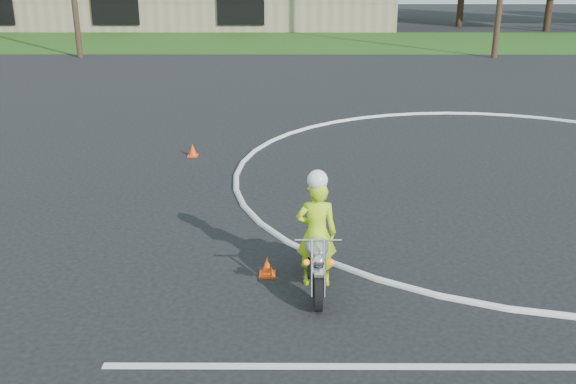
{
  "coord_description": "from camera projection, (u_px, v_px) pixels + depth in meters",
  "views": [
    {
      "loc": [
        -4.8,
        -10.33,
        4.48
      ],
      "look_at": [
        -4.85,
        -1.05,
        1.1
      ],
      "focal_mm": 40.0,
      "sensor_mm": 36.0,
      "label": 1
    }
  ],
  "objects": [
    {
      "name": "primary_motorcycle",
      "position": [
        317.0,
        259.0,
        9.12
      ],
      "size": [
        0.63,
        1.81,
        0.95
      ],
      "rotation": [
        0.0,
        0.0,
        0.0
      ],
      "color": "black",
      "rests_on": "ground"
    },
    {
      "name": "grass_strip",
      "position": [
        375.0,
        42.0,
        36.58
      ],
      "size": [
        120.0,
        10.0,
        0.02
      ],
      "primitive_type": "cube",
      "color": "#1E4714",
      "rests_on": "ground"
    },
    {
      "name": "ground",
      "position": [
        565.0,
        231.0,
        11.22
      ],
      "size": [
        120.0,
        120.0,
        0.0
      ],
      "primitive_type": "plane",
      "color": "black",
      "rests_on": "ground"
    },
    {
      "name": "rider_primary_grp",
      "position": [
        317.0,
        230.0,
        9.11
      ],
      "size": [
        0.58,
        0.39,
        1.76
      ],
      "rotation": [
        0.0,
        0.0,
        0.0
      ],
      "color": "#BDEE19",
      "rests_on": "ground"
    }
  ]
}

